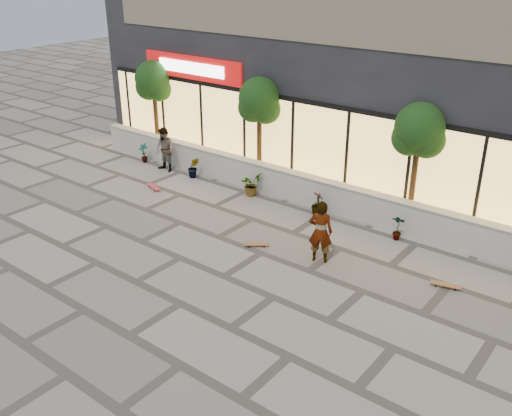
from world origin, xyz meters
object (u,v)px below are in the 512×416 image
Objects in this scene: tree_west at (154,83)px; skateboard_left at (154,187)px; tree_midwest at (259,103)px; tree_mideast at (419,133)px; skateboard_center at (257,244)px; skateboard_right_near at (446,285)px; skater_center at (321,232)px; skater_left at (165,150)px.

skateboard_left is (2.96, -3.00, -2.91)m from tree_west.
tree_mideast is (6.00, 0.00, 0.00)m from tree_midwest.
skateboard_center is 5.36m from skateboard_right_near.
tree_midwest is 6.63m from skater_center.
tree_mideast is 4.92× the size of skateboard_right_near.
skateboard_left is at bearing -45.41° from tree_west.
skater_center is at bearing 12.32° from skateboard_left.
skateboard_center is 5.82m from skateboard_left.
tree_west is 4.92× the size of skateboard_left.
skater_left is 12.06m from skateboard_right_near.
tree_west is 1.00× the size of tree_midwest.
skater_center is 2.28× the size of skateboard_left.
tree_midwest reaches higher than skater_center.
tree_west and tree_mideast have the same top height.
tree_midwest is 4.92× the size of skateboard_right_near.
skateboard_left is 10.91m from skateboard_right_near.
skateboard_left is at bearing -160.65° from tree_mideast.
tree_mideast reaches higher than skateboard_right_near.
skater_center is 2.28× the size of skateboard_right_near.
tree_west is at bearing 154.08° from skateboard_right_near.
tree_west is at bearing 180.00° from tree_mideast.
skater_center is at bearing -11.75° from skater_left.
skateboard_left is (-8.54, -3.00, -2.91)m from tree_mideast.
tree_midwest reaches higher than skateboard_left.
tree_mideast is at bearing 0.00° from tree_west.
tree_mideast is (11.50, 0.00, 0.00)m from tree_west.
skateboard_left is at bearing -130.28° from tree_midwest.
skateboard_right_near is at bearing 171.01° from skater_center.
skater_left is at bearing -38.20° from skater_center.
tree_west is at bearing 147.45° from skater_left.
tree_mideast is at bearing 16.89° from skateboard_center.
skater_center is 1.05× the size of skater_left.
skater_left is at bearing 118.62° from skateboard_center.
tree_midwest is 2.16× the size of skater_center.
tree_mideast is 4.77m from skateboard_right_near.
skateboard_right_near is at bearing 18.39° from skateboard_left.
tree_midwest is 5.87× the size of skateboard_center.
tree_west reaches higher than skateboard_left.
tree_mideast is at bearing 114.83° from skateboard_right_near.
skateboard_right_near is at bearing -19.43° from tree_midwest.
skater_center is (10.54, -3.77, -2.08)m from tree_west.
skater_center is at bearing -36.80° from tree_midwest.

